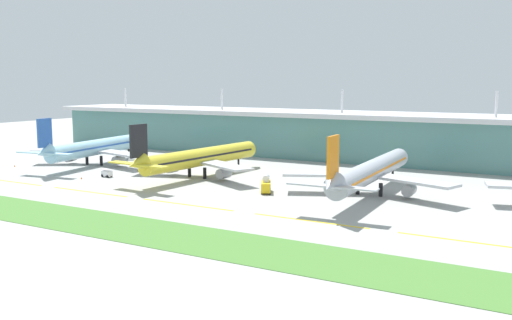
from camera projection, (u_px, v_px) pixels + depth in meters
name	position (u px, v px, depth m)	size (l,w,h in m)	color
ground_plane	(189.00, 208.00, 141.07)	(600.00, 600.00, 0.00)	#9E9E99
terminal_building	(347.00, 135.00, 230.45)	(288.00, 34.00, 27.69)	slate
airliner_nearest	(96.00, 147.00, 214.73)	(48.22, 63.19, 18.90)	#9ED1EA
airliner_near_middle	(200.00, 158.00, 186.09)	(48.68, 63.50, 18.90)	yellow
airliner_far_middle	(371.00, 171.00, 157.63)	(48.74, 72.46, 18.90)	#ADB2BC
taxiway_stripe_west	(10.00, 182.00, 178.82)	(28.00, 0.70, 0.04)	yellow
taxiway_stripe_mid_west	(89.00, 192.00, 161.98)	(28.00, 0.70, 0.04)	yellow
taxiway_stripe_centre	(187.00, 205.00, 145.15)	(28.00, 0.70, 0.04)	yellow
taxiway_stripe_mid_east	(309.00, 221.00, 128.31)	(28.00, 0.70, 0.04)	yellow
taxiway_stripe_east	(469.00, 242.00, 111.48)	(28.00, 0.70, 0.04)	yellow
grass_verge	(127.00, 228.00, 122.06)	(300.00, 18.00, 0.10)	#477A33
fuel_truck	(266.00, 184.00, 161.05)	(5.70, 7.57, 4.95)	gold
baggage_cart	(107.00, 173.00, 187.25)	(3.72, 2.21, 2.48)	silver
safety_cone_left_wingtip	(81.00, 178.00, 183.37)	(0.56, 0.56, 0.70)	orange
safety_cone_nose_front	(15.00, 166.00, 209.89)	(0.56, 0.56, 0.70)	orange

